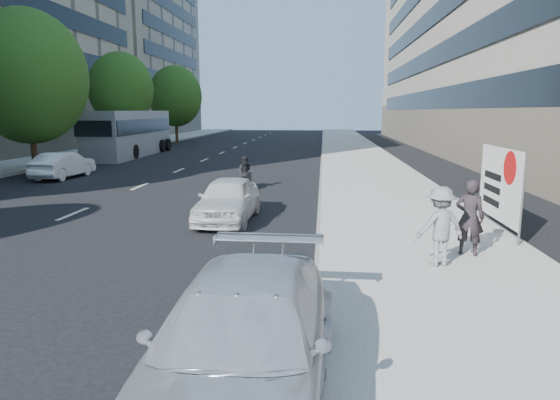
# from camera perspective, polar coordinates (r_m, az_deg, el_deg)

# --- Properties ---
(ground) EXTENTS (160.00, 160.00, 0.00)m
(ground) POSITION_cam_1_polar(r_m,az_deg,el_deg) (8.05, -6.81, -14.06)
(ground) COLOR black
(ground) RESTS_ON ground
(near_sidewalk) EXTENTS (5.00, 120.00, 0.15)m
(near_sidewalk) POSITION_cam_1_polar(r_m,az_deg,el_deg) (27.48, 10.06, 3.27)
(near_sidewalk) COLOR gray
(near_sidewalk) RESTS_ON ground
(far_sidewalk) EXTENTS (4.50, 120.00, 0.15)m
(far_sidewalk) POSITION_cam_1_polar(r_m,az_deg,el_deg) (32.92, -28.89, 3.28)
(far_sidewalk) COLOR gray
(far_sidewalk) RESTS_ON ground
(far_bldg_north) EXTENTS (22.00, 28.00, 28.00)m
(far_bldg_north) POSITION_cam_1_polar(r_m,az_deg,el_deg) (76.78, -20.34, 17.56)
(far_bldg_north) COLOR tan
(far_bldg_north) RESTS_ON ground
(near_building) EXTENTS (14.00, 70.00, 20.00)m
(near_building) POSITION_cam_1_polar(r_m,az_deg,el_deg) (42.64, 27.60, 18.10)
(near_building) COLOR #A49E8E
(near_building) RESTS_ON ground
(tree_far_c) EXTENTS (6.00, 6.00, 8.47)m
(tree_far_c) POSITION_cam_1_polar(r_m,az_deg,el_deg) (29.49, -26.87, 12.45)
(tree_far_c) COLOR #382616
(tree_far_c) RESTS_ON ground
(tree_far_d) EXTENTS (4.80, 4.80, 7.65)m
(tree_far_d) POSITION_cam_1_polar(r_m,az_deg,el_deg) (40.22, -17.72, 11.96)
(tree_far_d) COLOR #382616
(tree_far_d) RESTS_ON ground
(tree_far_e) EXTENTS (5.40, 5.40, 7.89)m
(tree_far_e) POSITION_cam_1_polar(r_m,az_deg,el_deg) (53.42, -11.87, 11.54)
(tree_far_e) COLOR #382616
(tree_far_e) RESTS_ON ground
(jogger) EXTENTS (1.19, 0.91, 1.64)m
(jogger) POSITION_cam_1_polar(r_m,az_deg,el_deg) (10.69, 17.83, -2.88)
(jogger) COLOR slate
(jogger) RESTS_ON near_sidewalk
(pedestrian_woman) EXTENTS (0.71, 0.59, 1.68)m
(pedestrian_woman) POSITION_cam_1_polar(r_m,az_deg,el_deg) (11.69, 20.85, -1.87)
(pedestrian_woman) COLOR black
(pedestrian_woman) RESTS_ON near_sidewalk
(protest_banner) EXTENTS (0.08, 3.06, 2.20)m
(protest_banner) POSITION_cam_1_polar(r_m,az_deg,el_deg) (14.30, 23.81, 1.69)
(protest_banner) COLOR #4C4C4C
(protest_banner) RESTS_ON near_sidewalk
(parked_sedan) EXTENTS (2.14, 5.02, 1.44)m
(parked_sedan) POSITION_cam_1_polar(r_m,az_deg,el_deg) (5.84, -4.34, -15.95)
(parked_sedan) COLOR silver
(parked_sedan) RESTS_ON ground
(white_sedan_near) EXTENTS (1.65, 3.94, 1.33)m
(white_sedan_near) POSITION_cam_1_polar(r_m,az_deg,el_deg) (15.12, -5.99, 0.10)
(white_sedan_near) COLOR silver
(white_sedan_near) RESTS_ON ground
(white_sedan_mid) EXTENTS (1.57, 3.98, 1.29)m
(white_sedan_mid) POSITION_cam_1_polar(r_m,az_deg,el_deg) (27.00, -23.53, 3.68)
(white_sedan_mid) COLOR white
(white_sedan_mid) RESTS_ON ground
(motorcycle) EXTENTS (0.71, 2.04, 1.42)m
(motorcycle) POSITION_cam_1_polar(r_m,az_deg,el_deg) (21.19, -3.92, 2.93)
(motorcycle) COLOR black
(motorcycle) RESTS_ON ground
(bus) EXTENTS (2.93, 12.12, 3.30)m
(bus) POSITION_cam_1_polar(r_m,az_deg,el_deg) (38.87, -16.74, 7.28)
(bus) COLOR gray
(bus) RESTS_ON ground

